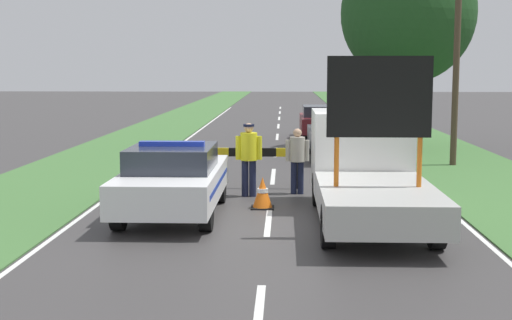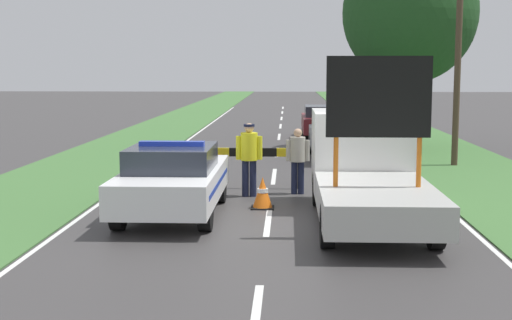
{
  "view_description": "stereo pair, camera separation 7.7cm",
  "coord_description": "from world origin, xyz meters",
  "px_view_note": "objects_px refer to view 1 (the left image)",
  "views": [
    {
      "loc": [
        0.31,
        -14.05,
        3.08
      ],
      "look_at": [
        -0.3,
        1.26,
        1.1
      ],
      "focal_mm": 50.0,
      "sensor_mm": 36.0,
      "label": 1
    },
    {
      "loc": [
        0.39,
        -14.05,
        3.08
      ],
      "look_at": [
        -0.3,
        1.26,
        1.1
      ],
      "focal_mm": 50.0,
      "sensor_mm": 36.0,
      "label": 2
    }
  ],
  "objects_px": {
    "pedestrian_civilian": "(297,156)",
    "queued_car_wagon_maroon": "(321,121)",
    "traffic_cone_near_police": "(172,175)",
    "roadside_tree_near_left": "(406,4)",
    "traffic_cone_centre_front": "(263,193)",
    "utility_pole": "(458,30)",
    "work_truck": "(366,166)",
    "police_officer": "(249,153)",
    "roadside_tree_near_right": "(408,13)",
    "queued_car_suv_grey": "(336,136)",
    "road_barrier": "(260,156)",
    "police_car": "(174,179)"
  },
  "relations": [
    {
      "from": "police_car",
      "to": "utility_pole",
      "type": "xyz_separation_m",
      "value": [
        7.68,
        7.97,
        3.49
      ]
    },
    {
      "from": "queued_car_wagon_maroon",
      "to": "roadside_tree_near_left",
      "type": "distance_m",
      "value": 6.49
    },
    {
      "from": "traffic_cone_near_police",
      "to": "roadside_tree_near_right",
      "type": "relative_size",
      "value": 0.08
    },
    {
      "from": "queued_car_suv_grey",
      "to": "roadside_tree_near_right",
      "type": "height_order",
      "value": "roadside_tree_near_right"
    },
    {
      "from": "work_truck",
      "to": "police_car",
      "type": "bearing_deg",
      "value": 1.9
    },
    {
      "from": "pedestrian_civilian",
      "to": "traffic_cone_near_police",
      "type": "height_order",
      "value": "pedestrian_civilian"
    },
    {
      "from": "pedestrian_civilian",
      "to": "roadside_tree_near_left",
      "type": "height_order",
      "value": "roadside_tree_near_left"
    },
    {
      "from": "queued_car_suv_grey",
      "to": "pedestrian_civilian",
      "type": "bearing_deg",
      "value": 78.09
    },
    {
      "from": "traffic_cone_near_police",
      "to": "roadside_tree_near_left",
      "type": "height_order",
      "value": "roadside_tree_near_left"
    },
    {
      "from": "police_car",
      "to": "roadside_tree_near_right",
      "type": "distance_m",
      "value": 15.35
    },
    {
      "from": "pedestrian_civilian",
      "to": "traffic_cone_centre_front",
      "type": "height_order",
      "value": "pedestrian_civilian"
    },
    {
      "from": "roadside_tree_near_left",
      "to": "roadside_tree_near_right",
      "type": "distance_m",
      "value": 0.35
    },
    {
      "from": "pedestrian_civilian",
      "to": "queued_car_suv_grey",
      "type": "relative_size",
      "value": 0.37
    },
    {
      "from": "police_car",
      "to": "work_truck",
      "type": "bearing_deg",
      "value": -4.06
    },
    {
      "from": "roadside_tree_near_right",
      "to": "utility_pole",
      "type": "bearing_deg",
      "value": -82.02
    },
    {
      "from": "work_truck",
      "to": "roadside_tree_near_right",
      "type": "bearing_deg",
      "value": -101.52
    },
    {
      "from": "police_officer",
      "to": "traffic_cone_near_police",
      "type": "xyz_separation_m",
      "value": [
        -2.07,
        1.28,
        -0.74
      ]
    },
    {
      "from": "road_barrier",
      "to": "traffic_cone_near_police",
      "type": "bearing_deg",
      "value": 174.58
    },
    {
      "from": "roadside_tree_near_right",
      "to": "police_car",
      "type": "bearing_deg",
      "value": -118.31
    },
    {
      "from": "police_car",
      "to": "utility_pole",
      "type": "bearing_deg",
      "value": 41.55
    },
    {
      "from": "road_barrier",
      "to": "pedestrian_civilian",
      "type": "distance_m",
      "value": 1.2
    },
    {
      "from": "police_officer",
      "to": "traffic_cone_centre_front",
      "type": "xyz_separation_m",
      "value": [
        0.38,
        -1.45,
        -0.71
      ]
    },
    {
      "from": "work_truck",
      "to": "queued_car_suv_grey",
      "type": "distance_m",
      "value": 9.54
    },
    {
      "from": "queued_car_suv_grey",
      "to": "work_truck",
      "type": "bearing_deg",
      "value": 89.5
    },
    {
      "from": "police_car",
      "to": "pedestrian_civilian",
      "type": "relative_size",
      "value": 2.96
    },
    {
      "from": "queued_car_suv_grey",
      "to": "utility_pole",
      "type": "relative_size",
      "value": 0.53
    },
    {
      "from": "police_officer",
      "to": "traffic_cone_near_police",
      "type": "distance_m",
      "value": 2.54
    },
    {
      "from": "road_barrier",
      "to": "traffic_cone_near_police",
      "type": "relative_size",
      "value": 3.77
    },
    {
      "from": "pedestrian_civilian",
      "to": "roadside_tree_near_left",
      "type": "relative_size",
      "value": 0.22
    },
    {
      "from": "traffic_cone_centre_front",
      "to": "queued_car_suv_grey",
      "type": "bearing_deg",
      "value": 75.56
    },
    {
      "from": "pedestrian_civilian",
      "to": "roadside_tree_near_right",
      "type": "distance_m",
      "value": 11.91
    },
    {
      "from": "work_truck",
      "to": "police_officer",
      "type": "distance_m",
      "value": 3.4
    },
    {
      "from": "queued_car_suv_grey",
      "to": "utility_pole",
      "type": "bearing_deg",
      "value": 156.01
    },
    {
      "from": "traffic_cone_centre_front",
      "to": "utility_pole",
      "type": "height_order",
      "value": "utility_pole"
    },
    {
      "from": "utility_pole",
      "to": "road_barrier",
      "type": "bearing_deg",
      "value": -142.76
    },
    {
      "from": "pedestrian_civilian",
      "to": "queued_car_wagon_maroon",
      "type": "bearing_deg",
      "value": 104.42
    },
    {
      "from": "police_car",
      "to": "traffic_cone_near_police",
      "type": "distance_m",
      "value": 3.64
    },
    {
      "from": "work_truck",
      "to": "road_barrier",
      "type": "bearing_deg",
      "value": -54.5
    },
    {
      "from": "work_truck",
      "to": "traffic_cone_centre_front",
      "type": "distance_m",
      "value": 2.42
    },
    {
      "from": "pedestrian_civilian",
      "to": "utility_pole",
      "type": "bearing_deg",
      "value": 66.16
    },
    {
      "from": "road_barrier",
      "to": "roadside_tree_near_right",
      "type": "relative_size",
      "value": 0.31
    },
    {
      "from": "road_barrier",
      "to": "roadside_tree_near_right",
      "type": "bearing_deg",
      "value": 58.69
    },
    {
      "from": "police_officer",
      "to": "roadside_tree_near_right",
      "type": "height_order",
      "value": "roadside_tree_near_right"
    },
    {
      "from": "police_car",
      "to": "roadside_tree_near_right",
      "type": "height_order",
      "value": "roadside_tree_near_right"
    },
    {
      "from": "traffic_cone_near_police",
      "to": "traffic_cone_centre_front",
      "type": "xyz_separation_m",
      "value": [
        2.44,
        -2.73,
        0.03
      ]
    },
    {
      "from": "traffic_cone_centre_front",
      "to": "queued_car_suv_grey",
      "type": "relative_size",
      "value": 0.16
    },
    {
      "from": "traffic_cone_centre_front",
      "to": "utility_pole",
      "type": "distance_m",
      "value": 10.02
    },
    {
      "from": "pedestrian_civilian",
      "to": "queued_car_wagon_maroon",
      "type": "height_order",
      "value": "pedestrian_civilian"
    },
    {
      "from": "traffic_cone_near_police",
      "to": "utility_pole",
      "type": "xyz_separation_m",
      "value": [
        8.28,
        4.41,
        3.94
      ]
    },
    {
      "from": "police_officer",
      "to": "traffic_cone_near_police",
      "type": "height_order",
      "value": "police_officer"
    }
  ]
}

